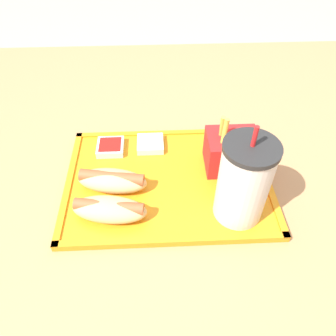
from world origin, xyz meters
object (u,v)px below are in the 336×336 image
fries_carton (231,151)px  sauce_cup_ketchup (110,147)px  sauce_cup_mayo (150,144)px  hot_dog_near (112,180)px  hot_dog_far (109,209)px  soda_cup (244,181)px

fries_carton → sauce_cup_ketchup: bearing=-13.3°
sauce_cup_mayo → hot_dog_near: bearing=58.2°
sauce_cup_ketchup → hot_dog_far: bearing=94.3°
hot_dog_near → sauce_cup_ketchup: (0.01, -0.11, -0.01)m
hot_dog_near → sauce_cup_mayo: 0.14m
soda_cup → fries_carton: soda_cup is taller
fries_carton → sauce_cup_ketchup: size_ratio=2.25×
fries_carton → sauce_cup_mayo: size_ratio=2.25×
sauce_cup_ketchup → soda_cup: bearing=143.7°
hot_dog_near → hot_dog_far: bearing=90.0°
soda_cup → hot_dog_near: bearing=-16.3°
soda_cup → hot_dog_near: (0.22, -0.06, -0.06)m
hot_dog_near → fries_carton: (-0.23, -0.05, 0.02)m
hot_dog_far → sauce_cup_mayo: (-0.07, -0.18, -0.01)m
hot_dog_far → sauce_cup_ketchup: hot_dog_far is taller
soda_cup → sauce_cup_mayo: 0.24m
hot_dog_far → sauce_cup_mayo: bearing=-111.4°
fries_carton → sauce_cup_mayo: fries_carton is taller
hot_dog_far → soda_cup: bearing=-179.6°
sauce_cup_mayo → sauce_cup_ketchup: 0.08m
hot_dog_far → sauce_cup_ketchup: bearing=-85.7°
soda_cup → hot_dog_far: soda_cup is taller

